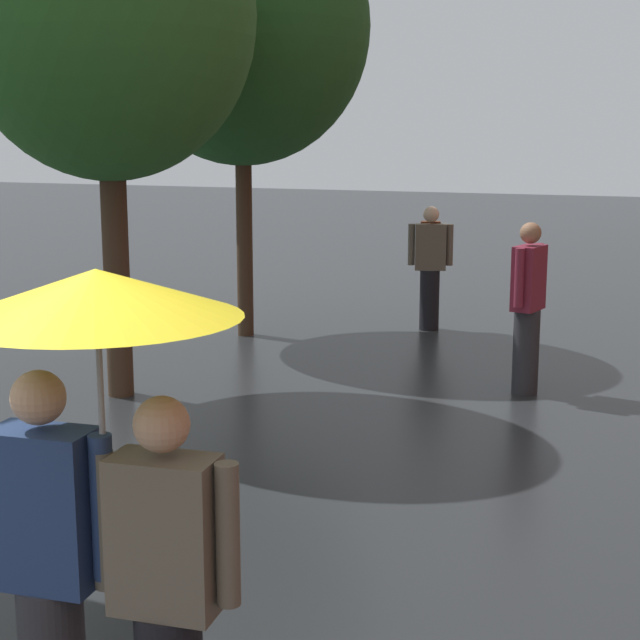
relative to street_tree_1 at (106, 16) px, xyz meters
The scene contains 5 objects.
street_tree_1 is the anchor object (origin of this frame).
street_tree_2 3.13m from the street_tree_1, 92.93° to the left, with size 3.16×3.16×5.55m.
couple_under_umbrella 6.49m from the street_tree_1, 56.67° to the right, with size 1.09×1.08×2.09m.
pedestrian_walking_midground 4.91m from the street_tree_1, 23.12° to the left, with size 0.29×0.58×1.72m.
pedestrian_walking_far 5.53m from the street_tree_1, 66.06° to the left, with size 0.57×0.41×1.64m.
Camera 1 is at (2.63, -2.21, 2.57)m, focal length 54.72 mm.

